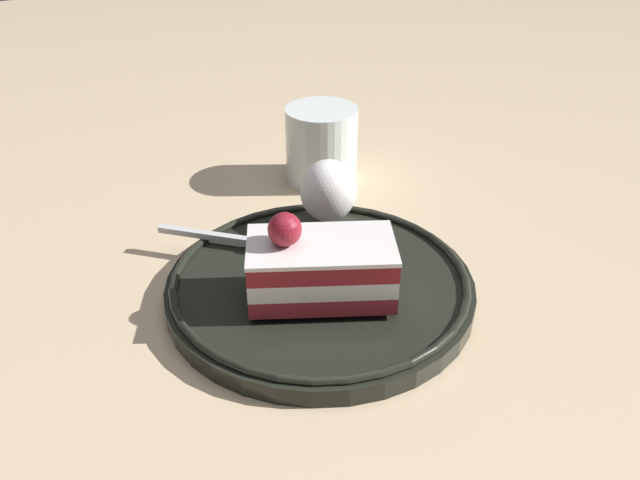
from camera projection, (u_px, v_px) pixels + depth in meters
ground_plane at (357, 295)px, 0.49m from camera, size 2.40×2.40×0.00m
dessert_plate at (320, 285)px, 0.49m from camera, size 0.23×0.23×0.02m
cake_slice at (319, 267)px, 0.45m from camera, size 0.10×0.12×0.06m
whipped_cream_dollop at (328, 191)px, 0.54m from camera, size 0.05×0.05×0.05m
fork at (235, 239)px, 0.52m from camera, size 0.09×0.09×0.00m
drink_glass_near at (321, 148)px, 0.64m from camera, size 0.07×0.07×0.07m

